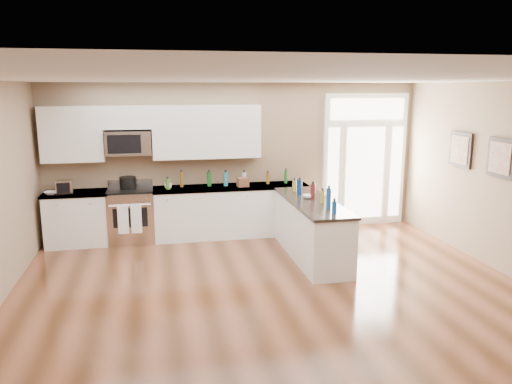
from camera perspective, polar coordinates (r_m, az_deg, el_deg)
ground at (r=6.04m, az=4.27°, el=-14.87°), size 8.00×8.00×0.00m
room_shell at (r=5.49m, az=4.54°, el=1.28°), size 8.00×8.00×8.00m
back_cabinet_left at (r=9.26m, az=-19.68°, el=-3.04°), size 1.10×0.66×0.94m
back_cabinet_right at (r=9.26m, az=-2.82°, el=-2.36°), size 2.85×0.66×0.94m
peninsula_cabinet at (r=8.13m, az=6.33°, el=-4.46°), size 0.69×2.32×0.94m
upper_cabinet_left at (r=9.16m, az=-20.27°, el=6.22°), size 1.04×0.33×0.95m
upper_cabinet_right at (r=9.10m, az=-5.65°, el=6.86°), size 1.94×0.33×0.95m
upper_cabinet_short at (r=9.04m, az=-14.51°, el=8.26°), size 0.82×0.33×0.40m
microwave at (r=9.04m, az=-14.38°, el=5.46°), size 0.78×0.41×0.42m
entry_door at (r=10.09m, az=12.29°, el=3.58°), size 1.70×0.10×2.60m
wall_art_near at (r=8.95m, az=22.33°, el=4.50°), size 0.05×0.58×0.58m
wall_art_far at (r=8.15m, az=26.20°, el=3.52°), size 0.05×0.58×0.58m
kitchen_range at (r=9.16m, az=-14.07°, el=-2.59°), size 0.79×0.70×1.08m
stockpot at (r=9.13m, az=-14.45°, el=1.09°), size 0.30×0.30×0.22m
toaster_oven at (r=9.08m, az=-21.05°, el=0.57°), size 0.29×0.24×0.23m
cardboard_box at (r=9.07m, az=-1.51°, el=1.13°), size 0.22×0.17×0.16m
bowl_left at (r=9.09m, az=-22.38°, el=-0.10°), size 0.23×0.23×0.05m
bowl_peninsula at (r=8.16m, az=5.99°, el=-0.52°), size 0.24×0.24×0.06m
cup_counter at (r=9.01m, az=-10.02°, el=0.68°), size 0.15×0.15×0.10m
counter_bottles at (r=8.57m, az=0.83°, el=0.77°), size 2.41×2.45×0.31m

